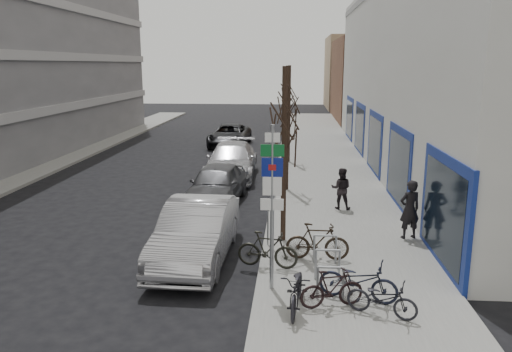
% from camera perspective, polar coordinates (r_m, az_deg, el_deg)
% --- Properties ---
extents(ground, '(120.00, 120.00, 0.00)m').
position_cam_1_polar(ground, '(13.01, -9.11, -12.76)').
color(ground, black).
rests_on(ground, ground).
extents(sidewalk_east, '(5.00, 70.00, 0.15)m').
position_cam_1_polar(sidewalk_east, '(22.16, 8.41, -1.79)').
color(sidewalk_east, slate).
rests_on(sidewalk_east, ground).
extents(brick_building_far, '(12.00, 14.00, 8.00)m').
position_cam_1_polar(brick_building_far, '(52.42, 15.77, 10.50)').
color(brick_building_far, brown).
rests_on(brick_building_far, ground).
extents(tan_building_far, '(13.00, 12.00, 9.00)m').
position_cam_1_polar(tan_building_far, '(67.26, 13.73, 11.41)').
color(tan_building_far, '#937A5B').
rests_on(tan_building_far, ground).
extents(highway_sign_pole, '(0.55, 0.10, 4.20)m').
position_cam_1_polar(highway_sign_pole, '(11.82, 1.85, -2.51)').
color(highway_sign_pole, gray).
rests_on(highway_sign_pole, ground).
extents(bike_rack, '(0.66, 2.26, 0.83)m').
position_cam_1_polar(bike_rack, '(13.00, 8.18, -9.58)').
color(bike_rack, gray).
rests_on(bike_rack, sidewalk_east).
extents(tree_near, '(1.80, 1.80, 5.50)m').
position_cam_1_polar(tree_near, '(14.98, 3.28, 7.10)').
color(tree_near, black).
rests_on(tree_near, ground).
extents(tree_mid, '(1.80, 1.80, 5.50)m').
position_cam_1_polar(tree_mid, '(21.46, 3.64, 8.77)').
color(tree_mid, black).
rests_on(tree_mid, ground).
extents(tree_far, '(1.80, 1.80, 5.50)m').
position_cam_1_polar(tree_far, '(27.95, 3.83, 9.66)').
color(tree_far, black).
rests_on(tree_far, ground).
extents(meter_front, '(0.10, 0.08, 1.27)m').
position_cam_1_polar(meter_front, '(15.15, 1.38, -5.15)').
color(meter_front, gray).
rests_on(meter_front, sidewalk_east).
extents(meter_mid, '(0.10, 0.08, 1.27)m').
position_cam_1_polar(meter_mid, '(20.45, 2.19, -0.44)').
color(meter_mid, gray).
rests_on(meter_mid, sidewalk_east).
extents(meter_back, '(0.10, 0.08, 1.27)m').
position_cam_1_polar(meter_back, '(25.84, 2.67, 2.31)').
color(meter_back, gray).
rests_on(meter_back, sidewalk_east).
extents(bike_near_left, '(0.75, 1.87, 1.11)m').
position_cam_1_polar(bike_near_left, '(11.45, 4.76, -12.43)').
color(bike_near_left, black).
rests_on(bike_near_left, sidewalk_east).
extents(bike_near_right, '(1.58, 0.86, 0.92)m').
position_cam_1_polar(bike_near_right, '(11.66, 8.66, -12.57)').
color(bike_near_right, black).
rests_on(bike_near_right, sidewalk_east).
extents(bike_mid_curb, '(1.94, 1.09, 1.13)m').
position_cam_1_polar(bike_mid_curb, '(12.06, 11.62, -11.26)').
color(bike_mid_curb, black).
rests_on(bike_mid_curb, sidewalk_east).
extents(bike_mid_inner, '(1.76, 0.81, 1.03)m').
position_cam_1_polar(bike_mid_inner, '(13.61, 1.32, -8.38)').
color(bike_mid_inner, black).
rests_on(bike_mid_inner, sidewalk_east).
extents(bike_far_curb, '(1.61, 1.00, 0.95)m').
position_cam_1_polar(bike_far_curb, '(11.51, 14.22, -13.10)').
color(bike_far_curb, black).
rests_on(bike_far_curb, sidewalk_east).
extents(bike_far_inner, '(1.81, 0.59, 1.09)m').
position_cam_1_polar(bike_far_inner, '(14.22, 7.04, -7.41)').
color(bike_far_inner, black).
rests_on(bike_far_inner, sidewalk_east).
extents(parked_car_front, '(1.93, 5.23, 1.71)m').
position_cam_1_polar(parked_car_front, '(14.48, -6.85, -6.35)').
color(parked_car_front, '#B4B4B9').
rests_on(parked_car_front, ground).
extents(parked_car_mid, '(2.27, 4.87, 1.61)m').
position_cam_1_polar(parked_car_mid, '(20.25, -4.52, -0.93)').
color(parked_car_mid, '#444448').
rests_on(parked_car_mid, ground).
extents(parked_car_back, '(2.54, 5.91, 1.70)m').
position_cam_1_polar(parked_car_back, '(24.93, -2.82, 1.77)').
color(parked_car_back, '#A7A7AC').
rests_on(parked_car_back, ground).
extents(lane_car, '(2.74, 5.46, 1.48)m').
position_cam_1_polar(lane_car, '(34.69, -3.03, 4.67)').
color(lane_car, black).
rests_on(lane_car, ground).
extents(pedestrian_near, '(0.79, 0.64, 1.89)m').
position_cam_1_polar(pedestrian_near, '(16.42, 17.16, -3.67)').
color(pedestrian_near, black).
rests_on(pedestrian_near, sidewalk_east).
extents(pedestrian_far, '(0.64, 0.48, 1.60)m').
position_cam_1_polar(pedestrian_far, '(19.20, 9.70, -1.39)').
color(pedestrian_far, black).
rests_on(pedestrian_far, sidewalk_east).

